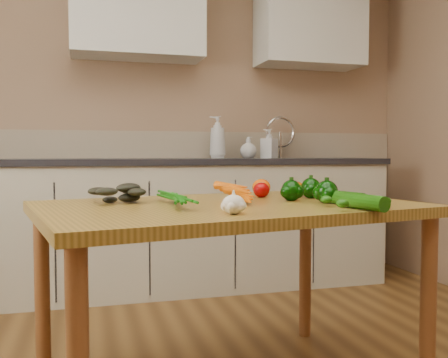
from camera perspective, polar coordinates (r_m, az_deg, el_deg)
room at (r=1.49m, az=2.82°, el=14.92°), size 4.04×5.04×2.64m
counter_run at (r=3.50m, az=-4.34°, el=-4.93°), size 2.84×0.64×1.14m
upper_cabinets at (r=3.80m, az=-0.15°, el=18.43°), size 2.15×0.35×0.70m
table at (r=1.91m, az=0.56°, el=-5.27°), size 1.54×1.14×0.75m
soap_bottle_a at (r=3.65m, az=-0.75°, el=4.80°), size 0.16×0.16×0.31m
soap_bottle_b at (r=3.75m, az=5.19°, el=4.05°), size 0.14×0.14×0.22m
soap_bottle_c at (r=3.68m, az=2.80°, el=3.59°), size 0.17×0.17×0.16m
carrot_bunch at (r=1.92m, az=-0.63°, el=-1.72°), size 0.29×0.24×0.07m
leafy_greens at (r=1.95m, az=-12.18°, el=-1.26°), size 0.20×0.18×0.10m
garlic_bulb at (r=1.56m, az=1.10°, el=-2.93°), size 0.07×0.07×0.06m
pepper_a at (r=2.02m, az=7.71°, el=-1.32°), size 0.08×0.08×0.08m
pepper_b at (r=2.16m, az=9.89°, el=-1.04°), size 0.08×0.08×0.08m
pepper_c at (r=1.94m, az=11.66°, el=-1.48°), size 0.09×0.09×0.09m
tomato_a at (r=2.16m, az=4.29°, el=-1.26°), size 0.07×0.07×0.07m
tomato_b at (r=2.25m, az=4.29°, el=-0.95°), size 0.08×0.08×0.08m
tomato_c at (r=2.19m, az=8.30°, el=-1.18°), size 0.07×0.07×0.07m
zucchini_a at (r=1.88m, az=13.69°, el=-2.17°), size 0.09×0.19×0.05m
zucchini_b at (r=1.75m, az=15.72°, el=-2.54°), size 0.09×0.20×0.05m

